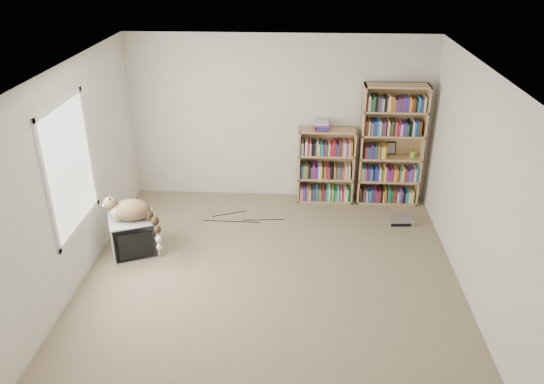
# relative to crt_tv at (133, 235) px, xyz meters

# --- Properties ---
(floor) EXTENTS (4.50, 5.00, 0.01)m
(floor) POSITION_rel_crt_tv_xyz_m (1.80, -0.70, -0.25)
(floor) COLOR gray
(floor) RESTS_ON ground
(wall_back) EXTENTS (4.50, 0.02, 2.50)m
(wall_back) POSITION_rel_crt_tv_xyz_m (1.80, 1.80, 1.00)
(wall_back) COLOR beige
(wall_back) RESTS_ON floor
(wall_front) EXTENTS (4.50, 0.02, 2.50)m
(wall_front) POSITION_rel_crt_tv_xyz_m (1.80, -3.20, 1.00)
(wall_front) COLOR beige
(wall_front) RESTS_ON floor
(wall_left) EXTENTS (0.02, 5.00, 2.50)m
(wall_left) POSITION_rel_crt_tv_xyz_m (-0.45, -0.70, 1.00)
(wall_left) COLOR beige
(wall_left) RESTS_ON floor
(wall_right) EXTENTS (0.02, 5.00, 2.50)m
(wall_right) POSITION_rel_crt_tv_xyz_m (4.05, -0.70, 1.00)
(wall_right) COLOR beige
(wall_right) RESTS_ON floor
(ceiling) EXTENTS (4.50, 5.00, 0.02)m
(ceiling) POSITION_rel_crt_tv_xyz_m (1.80, -0.70, 2.25)
(ceiling) COLOR white
(ceiling) RESTS_ON wall_back
(window) EXTENTS (0.02, 1.22, 1.52)m
(window) POSITION_rel_crt_tv_xyz_m (-0.44, -0.50, 1.15)
(window) COLOR white
(window) RESTS_ON wall_left
(crt_tv) EXTENTS (0.72, 0.69, 0.49)m
(crt_tv) POSITION_rel_crt_tv_xyz_m (0.00, 0.00, 0.00)
(crt_tv) COLOR #ADADB0
(crt_tv) RESTS_ON floor
(cat) EXTENTS (0.78, 0.53, 0.59)m
(cat) POSITION_rel_crt_tv_xyz_m (0.08, -0.07, 0.35)
(cat) COLOR #332214
(cat) RESTS_ON crt_tv
(bookcase_tall) EXTENTS (0.92, 0.30, 1.83)m
(bookcase_tall) POSITION_rel_crt_tv_xyz_m (3.47, 1.66, 0.63)
(bookcase_tall) COLOR #AD7E56
(bookcase_tall) RESTS_ON floor
(bookcase_short) EXTENTS (0.84, 0.30, 1.15)m
(bookcase_short) POSITION_rel_crt_tv_xyz_m (2.52, 1.66, 0.28)
(bookcase_short) COLOR #AD7E56
(bookcase_short) RESTS_ON floor
(book_stack) EXTENTS (0.22, 0.28, 0.12)m
(book_stack) POSITION_rel_crt_tv_xyz_m (2.43, 1.64, 0.97)
(book_stack) COLOR #B01732
(book_stack) RESTS_ON bookcase_short
(green_mug) EXTENTS (0.09, 0.09, 0.10)m
(green_mug) POSITION_rel_crt_tv_xyz_m (3.79, 1.64, 0.55)
(green_mug) COLOR #75AB31
(green_mug) RESTS_ON bookcase_tall
(framed_print) EXTENTS (0.15, 0.05, 0.19)m
(framed_print) POSITION_rel_crt_tv_xyz_m (3.48, 1.74, 0.60)
(framed_print) COLOR black
(framed_print) RESTS_ON bookcase_tall
(dvd_player) EXTENTS (0.36, 0.27, 0.08)m
(dvd_player) POSITION_rel_crt_tv_xyz_m (3.58, 0.94, -0.21)
(dvd_player) COLOR #B2B2B7
(dvd_player) RESTS_ON floor
(wall_outlet) EXTENTS (0.01, 0.08, 0.13)m
(wall_outlet) POSITION_rel_crt_tv_xyz_m (-0.44, 0.34, 0.07)
(wall_outlet) COLOR silver
(wall_outlet) RESTS_ON wall_left
(floor_cables) EXTENTS (1.20, 0.70, 0.01)m
(floor_cables) POSITION_rel_crt_tv_xyz_m (1.62, 1.08, -0.24)
(floor_cables) COLOR black
(floor_cables) RESTS_ON floor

